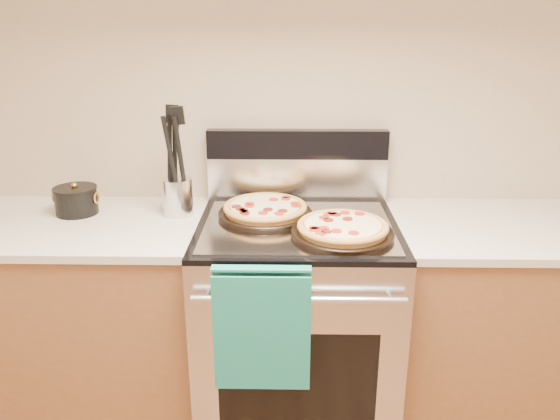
{
  "coord_description": "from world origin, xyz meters",
  "views": [
    {
      "loc": [
        -0.03,
        -0.29,
        1.66
      ],
      "look_at": [
        -0.07,
        1.55,
        1.01
      ],
      "focal_mm": 35.0,
      "sensor_mm": 36.0,
      "label": 1
    }
  ],
  "objects_px": {
    "saucepan": "(76,201)",
    "range_body": "(296,331)",
    "pepperoni_pizza_front": "(343,229)",
    "utensil_crock": "(178,197)",
    "pepperoni_pizza_back": "(265,210)"
  },
  "relations": [
    {
      "from": "range_body",
      "to": "saucepan",
      "type": "bearing_deg",
      "value": 171.73
    },
    {
      "from": "range_body",
      "to": "pepperoni_pizza_front",
      "type": "distance_m",
      "value": 0.54
    },
    {
      "from": "pepperoni_pizza_front",
      "to": "utensil_crock",
      "type": "bearing_deg",
      "value": 158.13
    },
    {
      "from": "range_body",
      "to": "pepperoni_pizza_back",
      "type": "relative_size",
      "value": 2.47
    },
    {
      "from": "pepperoni_pizza_back",
      "to": "saucepan",
      "type": "xyz_separation_m",
      "value": [
        -0.77,
        0.06,
        0.01
      ]
    },
    {
      "from": "pepperoni_pizza_front",
      "to": "saucepan",
      "type": "distance_m",
      "value": 1.08
    },
    {
      "from": "saucepan",
      "to": "range_body",
      "type": "bearing_deg",
      "value": -8.27
    },
    {
      "from": "utensil_crock",
      "to": "saucepan",
      "type": "relative_size",
      "value": 0.91
    },
    {
      "from": "range_body",
      "to": "saucepan",
      "type": "height_order",
      "value": "saucepan"
    },
    {
      "from": "range_body",
      "to": "pepperoni_pizza_front",
      "type": "bearing_deg",
      "value": -39.39
    },
    {
      "from": "range_body",
      "to": "utensil_crock",
      "type": "height_order",
      "value": "utensil_crock"
    },
    {
      "from": "range_body",
      "to": "saucepan",
      "type": "distance_m",
      "value": 1.04
    },
    {
      "from": "pepperoni_pizza_back",
      "to": "pepperoni_pizza_front",
      "type": "bearing_deg",
      "value": -35.09
    },
    {
      "from": "range_body",
      "to": "pepperoni_pizza_front",
      "type": "relative_size",
      "value": 2.48
    },
    {
      "from": "pepperoni_pizza_front",
      "to": "utensil_crock",
      "type": "distance_m",
      "value": 0.69
    }
  ]
}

